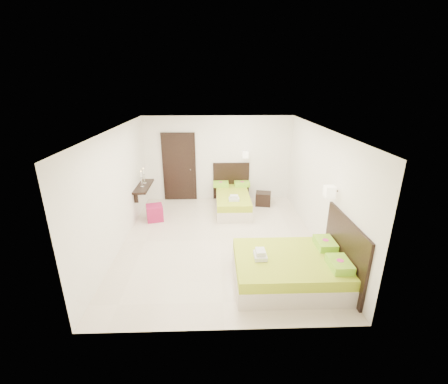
{
  "coord_description": "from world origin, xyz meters",
  "views": [
    {
      "loc": [
        -0.12,
        -6.27,
        3.49
      ],
      "look_at": [
        0.1,
        0.3,
        1.1
      ],
      "focal_mm": 24.0,
      "sensor_mm": 36.0,
      "label": 1
    }
  ],
  "objects_px": {
    "bed_single": "(233,199)",
    "ottoman": "(155,213)",
    "nightstand": "(263,199)",
    "bed_double": "(294,268)"
  },
  "relations": [
    {
      "from": "ottoman",
      "to": "bed_single",
      "type": "bearing_deg",
      "value": 18.74
    },
    {
      "from": "nightstand",
      "to": "bed_single",
      "type": "bearing_deg",
      "value": -154.74
    },
    {
      "from": "bed_double",
      "to": "bed_single",
      "type": "bearing_deg",
      "value": 104.66
    },
    {
      "from": "nightstand",
      "to": "bed_double",
      "type": "bearing_deg",
      "value": -79.4
    },
    {
      "from": "nightstand",
      "to": "ottoman",
      "type": "bearing_deg",
      "value": -151.63
    },
    {
      "from": "bed_single",
      "to": "bed_double",
      "type": "relative_size",
      "value": 0.94
    },
    {
      "from": "bed_single",
      "to": "nightstand",
      "type": "relative_size",
      "value": 4.23
    },
    {
      "from": "bed_single",
      "to": "bed_double",
      "type": "distance_m",
      "value": 3.63
    },
    {
      "from": "bed_single",
      "to": "ottoman",
      "type": "xyz_separation_m",
      "value": [
        -2.15,
        -0.73,
        -0.08
      ]
    },
    {
      "from": "bed_single",
      "to": "bed_double",
      "type": "xyz_separation_m",
      "value": [
        0.92,
        -3.51,
        0.01
      ]
    }
  ]
}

